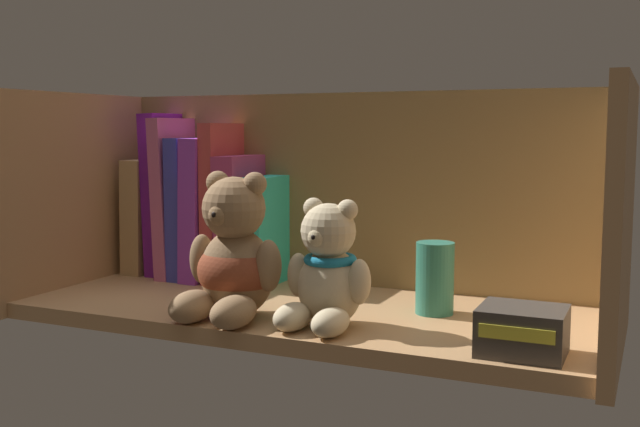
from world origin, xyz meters
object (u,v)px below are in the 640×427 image
(book_3, at_px, (198,207))
(book_6, at_px, (249,218))
(book_4, at_px, (214,208))
(book_7, at_px, (271,229))
(book_1, at_px, (169,194))
(book_5, at_px, (230,201))
(pillar_candle, at_px, (435,278))
(teddy_bear_larger, at_px, (234,261))
(book_2, at_px, (184,197))
(book_0, at_px, (152,215))
(teddy_bear_smaller, at_px, (327,273))
(small_product_box, at_px, (522,331))

(book_3, distance_m, book_6, 0.09)
(book_4, bearing_deg, book_7, 0.00)
(book_3, relative_size, book_4, 1.00)
(book_3, bearing_deg, book_4, 0.00)
(book_1, xyz_separation_m, book_6, (0.14, 0.00, -0.03))
(book_5, relative_size, book_6, 1.25)
(book_6, bearing_deg, pillar_candle, -16.24)
(book_4, height_order, book_7, book_4)
(book_1, height_order, teddy_bear_larger, book_1)
(book_2, xyz_separation_m, pillar_candle, (0.43, -0.09, -0.08))
(book_0, height_order, book_4, book_4)
(book_3, relative_size, teddy_bear_smaller, 1.44)
(book_0, xyz_separation_m, book_5, (0.15, 0.00, 0.03))
(book_6, xyz_separation_m, pillar_candle, (0.31, -0.09, -0.05))
(book_0, xyz_separation_m, small_product_box, (0.61, -0.22, -0.06))
(book_3, relative_size, small_product_box, 2.50)
(book_5, xyz_separation_m, small_product_box, (0.47, -0.22, -0.09))
(teddy_bear_smaller, bearing_deg, book_7, 131.50)
(teddy_bear_larger, bearing_deg, book_3, 132.13)
(teddy_bear_smaller, bearing_deg, small_product_box, -4.24)
(pillar_candle, bearing_deg, book_1, 168.70)
(book_5, height_order, book_7, book_5)
(book_0, relative_size, book_7, 1.13)
(book_7, height_order, pillar_candle, book_7)
(book_6, height_order, teddy_bear_larger, book_6)
(book_7, distance_m, teddy_bear_smaller, 0.27)
(book_2, distance_m, book_4, 0.06)
(book_6, xyz_separation_m, small_product_box, (0.44, -0.22, -0.07))
(book_6, relative_size, small_product_box, 2.21)
(book_2, xyz_separation_m, book_6, (0.11, 0.00, -0.03))
(small_product_box, bearing_deg, pillar_candle, 134.70)
(book_6, height_order, book_7, book_6)
(book_0, height_order, teddy_bear_larger, book_0)
(book_4, distance_m, book_7, 0.10)
(book_1, bearing_deg, small_product_box, -20.61)
(book_3, height_order, book_7, book_3)
(book_1, distance_m, book_4, 0.08)
(book_2, bearing_deg, teddy_bear_larger, -44.23)
(teddy_bear_smaller, distance_m, small_product_box, 0.22)
(small_product_box, bearing_deg, teddy_bear_smaller, 175.76)
(teddy_bear_larger, bearing_deg, small_product_box, -1.87)
(book_4, bearing_deg, teddy_bear_smaller, -36.13)
(book_6, distance_m, pillar_candle, 0.33)
(book_5, height_order, small_product_box, book_5)
(book_7, bearing_deg, book_0, 180.00)
(book_3, height_order, pillar_candle, book_3)
(book_6, bearing_deg, teddy_bear_larger, -64.74)
(book_4, relative_size, pillar_candle, 2.40)
(teddy_bear_larger, distance_m, small_product_box, 0.34)
(book_2, bearing_deg, book_1, 180.00)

